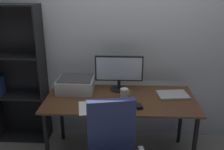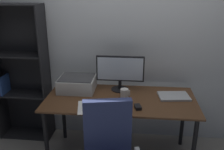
# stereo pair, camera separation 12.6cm
# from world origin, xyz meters

# --- Properties ---
(back_wall) EXTENTS (6.40, 0.10, 2.60)m
(back_wall) POSITION_xyz_m (0.00, 0.54, 1.30)
(back_wall) COLOR silver
(back_wall) RESTS_ON ground
(desk) EXTENTS (1.59, 0.75, 0.74)m
(desk) POSITION_xyz_m (0.00, 0.00, 0.66)
(desk) COLOR #56351E
(desk) RESTS_ON ground
(monitor) EXTENTS (0.54, 0.20, 0.40)m
(monitor) POSITION_xyz_m (-0.02, 0.23, 0.97)
(monitor) COLOR black
(monitor) RESTS_ON desk
(keyboard) EXTENTS (0.29, 0.11, 0.02)m
(keyboard) POSITION_xyz_m (-0.03, -0.21, 0.75)
(keyboard) COLOR black
(keyboard) RESTS_ON desk
(mouse) EXTENTS (0.08, 0.11, 0.03)m
(mouse) POSITION_xyz_m (0.18, -0.21, 0.76)
(mouse) COLOR black
(mouse) RESTS_ON desk
(coffee_mug) EXTENTS (0.10, 0.09, 0.10)m
(coffee_mug) POSITION_xyz_m (0.04, 0.02, 0.79)
(coffee_mug) COLOR white
(coffee_mug) RESTS_ON desk
(laptop) EXTENTS (0.35, 0.27, 0.02)m
(laptop) POSITION_xyz_m (0.57, 0.09, 0.75)
(laptop) COLOR #B7BABC
(laptop) RESTS_ON desk
(printer) EXTENTS (0.40, 0.34, 0.16)m
(printer) POSITION_xyz_m (-0.51, 0.17, 0.82)
(printer) COLOR silver
(printer) RESTS_ON desk
(paper_sheet) EXTENTS (0.26, 0.33, 0.00)m
(paper_sheet) POSITION_xyz_m (-0.30, -0.23, 0.74)
(paper_sheet) COLOR white
(paper_sheet) RESTS_ON desk
(bookshelf) EXTENTS (0.64, 0.28, 1.68)m
(bookshelf) POSITION_xyz_m (-1.26, 0.37, 0.83)
(bookshelf) COLOR black
(bookshelf) RESTS_ON ground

